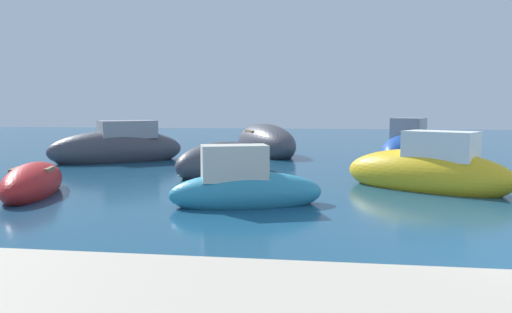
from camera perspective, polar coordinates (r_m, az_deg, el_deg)
moored_boat_0 at (r=12.97m, az=-23.95°, el=-2.78°), size 1.98×3.53×0.97m
moored_boat_1 at (r=19.76m, az=-15.32°, el=0.95°), size 5.06×4.32×1.87m
moored_boat_2 at (r=13.28m, az=18.87°, el=-1.62°), size 4.38×3.45×1.76m
moored_boat_5 at (r=10.55m, az=-1.32°, el=-3.56°), size 3.40×1.97×1.48m
moored_boat_6 at (r=21.56m, az=1.06°, el=1.45°), size 3.96×5.31×1.72m
moored_boat_7 at (r=19.60m, az=16.63°, el=0.79°), size 2.84×3.90×1.94m
moored_boat_8 at (r=15.35m, az=-3.83°, el=-0.71°), size 3.12×3.81×1.30m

